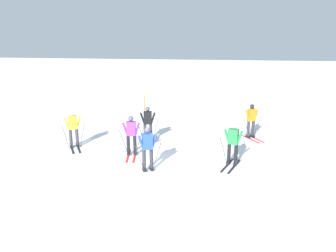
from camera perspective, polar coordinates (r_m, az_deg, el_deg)
The scene contains 9 objects.
ground_plane at distance 12.95m, azimuth -1.99°, elevation -7.42°, with size 120.00×120.00×0.00m, color white.
far_snow_ridge at distance 33.81m, azimuth 4.90°, elevation 7.63°, with size 80.00×8.11×1.22m, color white.
skier_orange at distance 17.13m, azimuth 13.88°, elevation 0.99°, with size 1.14×1.56×1.71m.
skier_yellow at distance 15.80m, azimuth -15.70°, elevation -0.31°, with size 1.11×1.57×1.71m.
skier_purple at distance 14.31m, azimuth -6.20°, elevation -1.24°, with size 0.99×1.64×1.71m.
skier_blue at distance 12.57m, azimuth -3.50°, elevation -3.50°, with size 1.02×1.60×1.71m.
skier_black at distance 16.12m, azimuth -3.43°, elevation 0.68°, with size 0.99×1.64×1.71m.
skier_green at distance 13.36m, azimuth 10.90°, elevation -2.80°, with size 0.96×1.64×1.71m.
trail_marker_pole at distance 20.11m, azimuth -4.02°, elevation 4.56°, with size 0.05×0.05×2.60m, color #C65614.
Camera 1 is at (2.26, -11.75, 4.95)m, focal length 36.13 mm.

